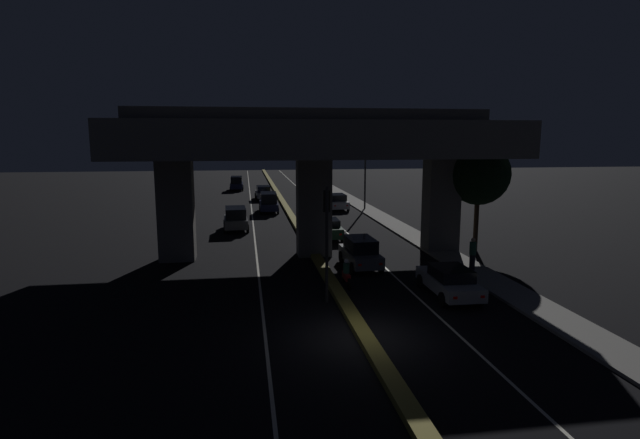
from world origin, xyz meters
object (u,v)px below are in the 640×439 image
object	(u,v)px
car_dark_blue_fourth	(315,212)
motorcycle_red_filtering_near	(346,274)
car_silver_lead	(449,281)
car_silver_third_oncoming	(263,192)
car_dark_green_third	(327,228)
traffic_light_left_of_median	(326,224)
street_lamp	(362,169)
car_dark_blue_fourth_oncoming	(237,183)
car_dark_blue_second_oncoming	(269,202)
pedestrian_on_sidewalk	(473,254)
car_white_fifth	(337,202)
car_grey_second	(360,252)
car_grey_lead_oncoming	(236,218)

from	to	relation	value
car_dark_blue_fourth	motorcycle_red_filtering_near	xyz separation A→B (m)	(-1.35, -21.02, -0.10)
car_silver_lead	car_silver_third_oncoming	xyz separation A→B (m)	(-7.21, 39.16, 0.10)
car_dark_green_third	traffic_light_left_of_median	bearing A→B (deg)	171.59
street_lamp	car_dark_blue_fourth_oncoming	world-z (taller)	street_lamp
street_lamp	car_silver_lead	size ratio (longest dim) A/B	1.57
traffic_light_left_of_median	car_dark_blue_second_oncoming	xyz separation A→B (m)	(-1.24, 28.34, -2.56)
car_dark_green_third	car_silver_third_oncoming	distance (m)	24.98
car_silver_third_oncoming	pedestrian_on_sidewalk	size ratio (longest dim) A/B	2.44
car_dark_blue_fourth_oncoming	car_silver_third_oncoming	bearing A→B (deg)	16.96
car_dark_blue_fourth	car_dark_blue_fourth_oncoming	bearing A→B (deg)	16.07
car_white_fifth	car_dark_green_third	bearing A→B (deg)	165.58
car_silver_third_oncoming	traffic_light_left_of_median	bearing A→B (deg)	-0.30
car_dark_blue_second_oncoming	car_dark_blue_fourth_oncoming	bearing A→B (deg)	-170.28
car_dark_blue_fourth	car_dark_blue_fourth_oncoming	distance (m)	28.11
car_dark_blue_fourth	car_silver_third_oncoming	xyz separation A→B (m)	(-4.13, 15.74, 0.16)
car_grey_second	car_dark_blue_fourth	xyz separation A→B (m)	(-0.16, 17.63, -0.21)
traffic_light_left_of_median	pedestrian_on_sidewalk	world-z (taller)	traffic_light_left_of_median
car_silver_third_oncoming	car_dark_blue_fourth_oncoming	xyz separation A→B (m)	(-3.35, 11.36, 0.18)
traffic_light_left_of_median	car_grey_lead_oncoming	world-z (taller)	traffic_light_left_of_median
car_dark_blue_fourth_oncoming	pedestrian_on_sidewalk	size ratio (longest dim) A/B	2.30
car_dark_green_third	car_dark_blue_second_oncoming	world-z (taller)	car_dark_blue_second_oncoming
street_lamp	pedestrian_on_sidewalk	size ratio (longest dim) A/B	3.87
traffic_light_left_of_median	car_white_fifth	bearing A→B (deg)	78.56
car_dark_blue_second_oncoming	car_silver_third_oncoming	bearing A→B (deg)	-178.51
traffic_light_left_of_median	car_silver_third_oncoming	size ratio (longest dim) A/B	1.19
street_lamp	motorcycle_red_filtering_near	xyz separation A→B (m)	(-7.01, -26.18, -3.60)
car_dark_blue_fourth	motorcycle_red_filtering_near	distance (m)	21.07
car_dark_blue_second_oncoming	car_dark_blue_fourth_oncoming	size ratio (longest dim) A/B	1.06
traffic_light_left_of_median	motorcycle_red_filtering_near	distance (m)	4.01
car_white_fifth	pedestrian_on_sidewalk	distance (m)	25.40
car_grey_second	car_dark_blue_second_oncoming	bearing A→B (deg)	8.57
street_lamp	car_dark_blue_fourth	distance (m)	8.42
car_white_fifth	car_dark_blue_fourth_oncoming	bearing A→B (deg)	25.22
street_lamp	car_dark_blue_second_oncoming	world-z (taller)	street_lamp
car_dark_green_third	car_dark_blue_fourth	distance (m)	8.95
car_dark_blue_fourth	pedestrian_on_sidewalk	xyz separation A→B (m)	(6.07, -19.51, 0.35)
car_silver_lead	car_silver_third_oncoming	bearing A→B (deg)	11.25
car_dark_blue_fourth	car_white_fifth	world-z (taller)	car_white_fifth
street_lamp	car_grey_lead_oncoming	world-z (taller)	street_lamp
traffic_light_left_of_median	car_white_fifth	size ratio (longest dim) A/B	1.27
car_dark_blue_second_oncoming	car_dark_green_third	bearing A→B (deg)	15.39
car_dark_green_third	car_silver_third_oncoming	world-z (taller)	car_silver_third_oncoming
car_dark_blue_second_oncoming	motorcycle_red_filtering_near	bearing A→B (deg)	6.51
car_grey_lead_oncoming	car_dark_blue_fourth_oncoming	bearing A→B (deg)	178.31
car_grey_lead_oncoming	car_dark_blue_fourth_oncoming	distance (m)	31.68
car_grey_second	traffic_light_left_of_median	bearing A→B (deg)	151.04
pedestrian_on_sidewalk	street_lamp	bearing A→B (deg)	90.96
car_grey_second	car_grey_lead_oncoming	distance (m)	14.93
car_grey_lead_oncoming	car_dark_blue_second_oncoming	size ratio (longest dim) A/B	0.91
street_lamp	car_dark_green_third	world-z (taller)	street_lamp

